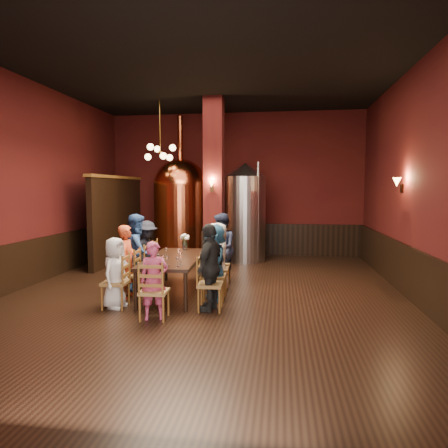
# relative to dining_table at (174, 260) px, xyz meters

# --- Properties ---
(room) EXTENTS (10.00, 10.02, 4.50)m
(room) POSITION_rel_dining_table_xyz_m (0.63, 0.07, 1.56)
(room) COLOR black
(room) RESTS_ON ground
(wainscot_right) EXTENTS (0.08, 9.90, 1.00)m
(wainscot_right) POSITION_rel_dining_table_xyz_m (4.59, 0.07, -0.19)
(wainscot_right) COLOR black
(wainscot_right) RESTS_ON ground
(wainscot_back) EXTENTS (7.90, 0.08, 1.00)m
(wainscot_back) POSITION_rel_dining_table_xyz_m (0.63, 5.03, -0.19)
(wainscot_back) COLOR black
(wainscot_back) RESTS_ON ground
(wainscot_left) EXTENTS (0.08, 9.90, 1.00)m
(wainscot_left) POSITION_rel_dining_table_xyz_m (-3.33, 0.07, -0.19)
(wainscot_left) COLOR black
(wainscot_left) RESTS_ON ground
(column) EXTENTS (0.58, 0.58, 4.50)m
(column) POSITION_rel_dining_table_xyz_m (0.33, 2.87, 1.56)
(column) COLOR #4A1410
(column) RESTS_ON ground
(partition) EXTENTS (0.22, 3.50, 2.40)m
(partition) POSITION_rel_dining_table_xyz_m (-2.57, 3.27, 0.51)
(partition) COLOR black
(partition) RESTS_ON ground
(pendant_cluster) EXTENTS (0.90, 0.90, 1.70)m
(pendant_cluster) POSITION_rel_dining_table_xyz_m (-1.17, 2.97, 2.41)
(pendant_cluster) COLOR #A57226
(pendant_cluster) RESTS_ON room
(sconce_wall) EXTENTS (0.20, 0.20, 0.36)m
(sconce_wall) POSITION_rel_dining_table_xyz_m (4.53, 0.87, 1.51)
(sconce_wall) COLOR black
(sconce_wall) RESTS_ON room
(sconce_column) EXTENTS (0.20, 0.20, 0.36)m
(sconce_column) POSITION_rel_dining_table_xyz_m (0.33, 2.57, 1.51)
(sconce_column) COLOR black
(sconce_column) RESTS_ON column
(dining_table) EXTENTS (1.13, 2.45, 0.75)m
(dining_table) POSITION_rel_dining_table_xyz_m (0.00, 0.00, 0.00)
(dining_table) COLOR black
(dining_table) RESTS_ON ground
(chair_0) EXTENTS (0.48, 0.48, 0.92)m
(chair_0) POSITION_rel_dining_table_xyz_m (-0.79, -1.05, -0.23)
(chair_0) COLOR brown
(chair_0) RESTS_ON ground
(person_0) EXTENTS (0.49, 0.67, 1.26)m
(person_0) POSITION_rel_dining_table_xyz_m (-0.79, -1.05, -0.06)
(person_0) COLOR silver
(person_0) RESTS_ON ground
(chair_1) EXTENTS (0.48, 0.48, 0.92)m
(chair_1) POSITION_rel_dining_table_xyz_m (-0.83, -0.38, -0.23)
(chair_1) COLOR brown
(chair_1) RESTS_ON ground
(person_1) EXTENTS (0.38, 0.54, 1.42)m
(person_1) POSITION_rel_dining_table_xyz_m (-0.83, -0.38, 0.02)
(person_1) COLOR #C24221
(person_1) RESTS_ON ground
(chair_2) EXTENTS (0.48, 0.48, 0.92)m
(chair_2) POSITION_rel_dining_table_xyz_m (-0.87, 0.28, -0.23)
(chair_2) COLOR brown
(chair_2) RESTS_ON ground
(person_2) EXTENTS (0.55, 0.84, 1.59)m
(person_2) POSITION_rel_dining_table_xyz_m (-0.87, 0.28, 0.11)
(person_2) COLOR navy
(person_2) RESTS_ON ground
(chair_3) EXTENTS (0.48, 0.48, 0.92)m
(chair_3) POSITION_rel_dining_table_xyz_m (-0.90, 0.95, -0.23)
(chair_3) COLOR brown
(chair_3) RESTS_ON ground
(person_3) EXTENTS (0.75, 1.01, 1.39)m
(person_3) POSITION_rel_dining_table_xyz_m (-0.90, 0.95, 0.01)
(person_3) COLOR black
(person_3) RESTS_ON ground
(chair_4) EXTENTS (0.48, 0.48, 0.92)m
(chair_4) POSITION_rel_dining_table_xyz_m (0.90, -0.95, -0.23)
(chair_4) COLOR brown
(chair_4) RESTS_ON ground
(person_4) EXTENTS (0.58, 0.95, 1.52)m
(person_4) POSITION_rel_dining_table_xyz_m (0.90, -0.95, 0.07)
(person_4) COLOR black
(person_4) RESTS_ON ground
(chair_5) EXTENTS (0.48, 0.48, 0.92)m
(chair_5) POSITION_rel_dining_table_xyz_m (0.87, -0.28, -0.23)
(chair_5) COLOR brown
(chair_5) RESTS_ON ground
(person_5) EXTENTS (0.83, 1.42, 1.46)m
(person_5) POSITION_rel_dining_table_xyz_m (0.87, -0.28, 0.04)
(person_5) COLOR teal
(person_5) RESTS_ON ground
(chair_6) EXTENTS (0.48, 0.48, 0.92)m
(chair_6) POSITION_rel_dining_table_xyz_m (0.83, 0.38, -0.23)
(chair_6) COLOR brown
(chair_6) RESTS_ON ground
(person_6) EXTENTS (0.58, 0.77, 1.42)m
(person_6) POSITION_rel_dining_table_xyz_m (0.83, 0.38, 0.02)
(person_6) COLOR beige
(person_6) RESTS_ON ground
(chair_7) EXTENTS (0.48, 0.48, 0.92)m
(chair_7) POSITION_rel_dining_table_xyz_m (0.79, 1.05, -0.23)
(chair_7) COLOR brown
(chair_7) RESTS_ON ground
(person_7) EXTENTS (0.58, 0.84, 1.58)m
(person_7) POSITION_rel_dining_table_xyz_m (0.79, 1.05, 0.10)
(person_7) COLOR #1D233A
(person_7) RESTS_ON ground
(chair_8) EXTENTS (0.48, 0.48, 0.92)m
(chair_8) POSITION_rel_dining_table_xyz_m (0.09, -1.55, -0.23)
(chair_8) COLOR brown
(chair_8) RESTS_ON ground
(person_8) EXTENTS (0.54, 0.44, 1.27)m
(person_8) POSITION_rel_dining_table_xyz_m (0.09, -1.55, -0.05)
(person_8) COLOR #AC3960
(person_8) RESTS_ON ground
(copper_kettle) EXTENTS (1.79, 1.79, 4.23)m
(copper_kettle) POSITION_rel_dining_table_xyz_m (-0.85, 3.92, 0.85)
(copper_kettle) COLOR black
(copper_kettle) RESTS_ON ground
(steel_vessel) EXTENTS (1.51, 1.51, 2.85)m
(steel_vessel) POSITION_rel_dining_table_xyz_m (1.08, 3.87, 0.74)
(steel_vessel) COLOR #B2B2B7
(steel_vessel) RESTS_ON ground
(rose_vase) EXTENTS (0.21, 0.21, 0.37)m
(rose_vase) POSITION_rel_dining_table_xyz_m (-0.02, 1.00, 0.30)
(rose_vase) COLOR white
(rose_vase) RESTS_ON dining_table
(wine_glass_0) EXTENTS (0.07, 0.07, 0.17)m
(wine_glass_0) POSITION_rel_dining_table_xyz_m (0.24, -0.42, 0.15)
(wine_glass_0) COLOR white
(wine_glass_0) RESTS_ON dining_table
(wine_glass_1) EXTENTS (0.07, 0.07, 0.17)m
(wine_glass_1) POSITION_rel_dining_table_xyz_m (0.01, -0.77, 0.15)
(wine_glass_1) COLOR white
(wine_glass_1) RESTS_ON dining_table
(wine_glass_2) EXTENTS (0.07, 0.07, 0.17)m
(wine_glass_2) POSITION_rel_dining_table_xyz_m (-0.18, -0.79, 0.15)
(wine_glass_2) COLOR white
(wine_glass_2) RESTS_ON dining_table
(wine_glass_3) EXTENTS (0.07, 0.07, 0.17)m
(wine_glass_3) POSITION_rel_dining_table_xyz_m (0.33, -0.74, 0.15)
(wine_glass_3) COLOR white
(wine_glass_3) RESTS_ON dining_table
(wine_glass_4) EXTENTS (0.07, 0.07, 0.17)m
(wine_glass_4) POSITION_rel_dining_table_xyz_m (0.32, -0.94, 0.15)
(wine_glass_4) COLOR white
(wine_glass_4) RESTS_ON dining_table
(wine_glass_5) EXTENTS (0.07, 0.07, 0.17)m
(wine_glass_5) POSITION_rel_dining_table_xyz_m (-0.20, 0.13, 0.15)
(wine_glass_5) COLOR white
(wine_glass_5) RESTS_ON dining_table
(wine_glass_6) EXTENTS (0.07, 0.07, 0.17)m
(wine_glass_6) POSITION_rel_dining_table_xyz_m (0.13, -0.90, 0.15)
(wine_glass_6) COLOR white
(wine_glass_6) RESTS_ON dining_table
(wine_glass_7) EXTENTS (0.07, 0.07, 0.17)m
(wine_glass_7) POSITION_rel_dining_table_xyz_m (-0.11, -0.68, 0.15)
(wine_glass_7) COLOR white
(wine_glass_7) RESTS_ON dining_table
(wine_glass_8) EXTENTS (0.07, 0.07, 0.17)m
(wine_glass_8) POSITION_rel_dining_table_xyz_m (0.11, -0.05, 0.15)
(wine_glass_8) COLOR white
(wine_glass_8) RESTS_ON dining_table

